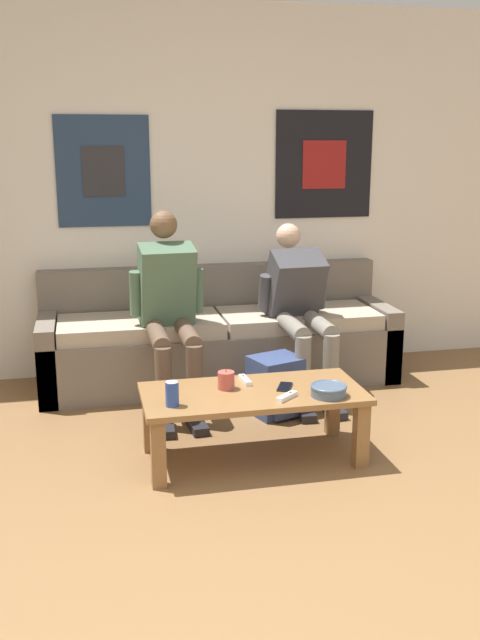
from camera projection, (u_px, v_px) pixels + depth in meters
name	position (u px, v px, depth m)	size (l,w,h in m)	color
ground_plane	(296.00, 631.00, 2.44)	(18.00, 18.00, 0.00)	brown
wall_back	(174.00, 193.00, 4.98)	(10.00, 0.07, 2.55)	white
couch	(219.00, 342.00, 4.94)	(2.41, 0.71, 0.77)	#70665B
coffee_table	(253.00, 403.00, 3.70)	(1.15, 0.54, 0.38)	olive
person_seated_adult	(169.00, 305.00, 4.41)	(0.47, 0.88, 1.21)	brown
person_seated_teen	(299.00, 305.00, 4.63)	(0.47, 0.94, 1.09)	gray
backpack	(277.00, 387.00, 4.34)	(0.36, 0.35, 0.36)	navy
ceramic_bowl	(329.00, 390.00, 3.60)	(0.19, 0.19, 0.06)	#475B75
pillar_candle	(226.00, 380.00, 3.70)	(0.09, 0.09, 0.10)	#B24C42
drink_can_blue	(172.00, 394.00, 3.46)	(0.07, 0.07, 0.12)	#28479E
game_controller_near_left	(287.00, 397.00, 3.56)	(0.13, 0.12, 0.03)	white
game_controller_near_right	(245.00, 380.00, 3.81)	(0.04, 0.15, 0.03)	white
cell_phone	(285.00, 387.00, 3.73)	(0.12, 0.15, 0.01)	black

